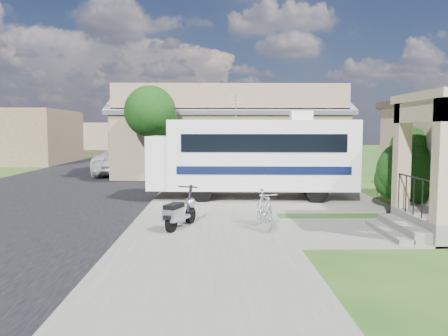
{
  "coord_description": "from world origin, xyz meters",
  "views": [
    {
      "loc": [
        -0.8,
        -11.5,
        2.53
      ],
      "look_at": [
        -0.5,
        2.5,
        1.3
      ],
      "focal_mm": 35.0,
      "sensor_mm": 36.0,
      "label": 1
    }
  ],
  "objects_px": {
    "pickup_truck": "(126,161)",
    "van": "(140,151)",
    "bicycle": "(265,211)",
    "motorhome": "(254,155)",
    "shrub": "(410,168)",
    "scooter": "(179,213)",
    "garden_hose": "(388,223)"
  },
  "relations": [
    {
      "from": "pickup_truck",
      "to": "van",
      "type": "bearing_deg",
      "value": -86.1
    },
    {
      "from": "scooter",
      "to": "pickup_truck",
      "type": "distance_m",
      "value": 14.49
    },
    {
      "from": "van",
      "to": "garden_hose",
      "type": "distance_m",
      "value": 23.15
    },
    {
      "from": "pickup_truck",
      "to": "garden_hose",
      "type": "height_order",
      "value": "pickup_truck"
    },
    {
      "from": "garden_hose",
      "to": "van",
      "type": "bearing_deg",
      "value": 115.71
    },
    {
      "from": "bicycle",
      "to": "van",
      "type": "relative_size",
      "value": 0.24
    },
    {
      "from": "shrub",
      "to": "pickup_truck",
      "type": "relative_size",
      "value": 0.46
    },
    {
      "from": "motorhome",
      "to": "bicycle",
      "type": "relative_size",
      "value": 4.69
    },
    {
      "from": "shrub",
      "to": "bicycle",
      "type": "relative_size",
      "value": 1.65
    },
    {
      "from": "van",
      "to": "garden_hose",
      "type": "relative_size",
      "value": 18.37
    },
    {
      "from": "shrub",
      "to": "van",
      "type": "xyz_separation_m",
      "value": [
        -11.57,
        18.65,
        -0.37
      ]
    },
    {
      "from": "bicycle",
      "to": "garden_hose",
      "type": "relative_size",
      "value": 4.34
    },
    {
      "from": "van",
      "to": "garden_hose",
      "type": "xyz_separation_m",
      "value": [
        10.04,
        -20.85,
        -0.89
      ]
    },
    {
      "from": "motorhome",
      "to": "scooter",
      "type": "distance_m",
      "value": 5.67
    },
    {
      "from": "motorhome",
      "to": "shrub",
      "type": "relative_size",
      "value": 2.84
    },
    {
      "from": "bicycle",
      "to": "pickup_truck",
      "type": "bearing_deg",
      "value": 106.13
    },
    {
      "from": "bicycle",
      "to": "van",
      "type": "xyz_separation_m",
      "value": [
        -6.76,
        21.16,
        0.5
      ]
    },
    {
      "from": "motorhome",
      "to": "shrub",
      "type": "height_order",
      "value": "motorhome"
    },
    {
      "from": "bicycle",
      "to": "motorhome",
      "type": "bearing_deg",
      "value": 79.65
    },
    {
      "from": "shrub",
      "to": "scooter",
      "type": "relative_size",
      "value": 1.75
    },
    {
      "from": "bicycle",
      "to": "scooter",
      "type": "bearing_deg",
      "value": 174.04
    },
    {
      "from": "shrub",
      "to": "garden_hose",
      "type": "xyz_separation_m",
      "value": [
        -1.53,
        -2.2,
        -1.26
      ]
    },
    {
      "from": "scooter",
      "to": "van",
      "type": "distance_m",
      "value": 21.75
    },
    {
      "from": "motorhome",
      "to": "van",
      "type": "xyz_separation_m",
      "value": [
        -6.92,
        16.21,
        -0.64
      ]
    },
    {
      "from": "bicycle",
      "to": "van",
      "type": "bearing_deg",
      "value": 99.26
    },
    {
      "from": "shrub",
      "to": "garden_hose",
      "type": "height_order",
      "value": "shrub"
    },
    {
      "from": "pickup_truck",
      "to": "van",
      "type": "xyz_separation_m",
      "value": [
        -0.46,
        7.38,
        0.18
      ]
    },
    {
      "from": "scooter",
      "to": "pickup_truck",
      "type": "bearing_deg",
      "value": 128.53
    },
    {
      "from": "scooter",
      "to": "bicycle",
      "type": "xyz_separation_m",
      "value": [
        2.16,
        0.09,
        0.01
      ]
    },
    {
      "from": "shrub",
      "to": "scooter",
      "type": "distance_m",
      "value": 7.49
    },
    {
      "from": "motorhome",
      "to": "van",
      "type": "bearing_deg",
      "value": 115.91
    },
    {
      "from": "bicycle",
      "to": "garden_hose",
      "type": "distance_m",
      "value": 3.32
    }
  ]
}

